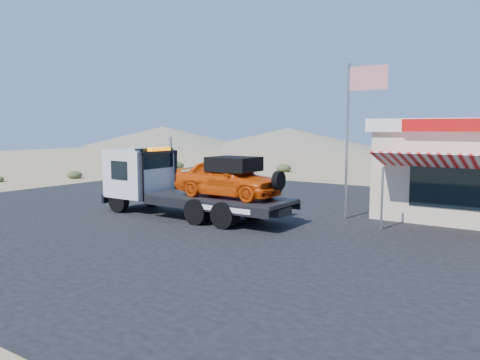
% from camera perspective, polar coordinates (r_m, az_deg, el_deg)
% --- Properties ---
extents(ground, '(120.00, 120.00, 0.00)m').
position_cam_1_polar(ground, '(17.57, -7.45, -5.41)').
color(ground, '#9D8359').
rests_on(ground, ground).
extents(asphalt_lot, '(32.00, 24.00, 0.02)m').
position_cam_1_polar(asphalt_lot, '(18.79, 3.28, -4.56)').
color(asphalt_lot, black).
rests_on(asphalt_lot, ground).
extents(tow_truck, '(8.22, 2.44, 2.75)m').
position_cam_1_polar(tow_truck, '(18.77, -6.25, -0.06)').
color(tow_truck, black).
rests_on(tow_truck, asphalt_lot).
extents(flagpole, '(1.55, 0.10, 6.00)m').
position_cam_1_polar(flagpole, '(18.53, 13.65, 6.79)').
color(flagpole, '#99999E').
rests_on(flagpole, asphalt_lot).
extents(desert_scrub, '(24.28, 31.46, 0.77)m').
position_cam_1_polar(desert_scrub, '(34.56, -13.37, 0.82)').
color(desert_scrub, '#354123').
rests_on(desert_scrub, ground).
extents(distant_hills, '(126.00, 48.00, 4.20)m').
position_cam_1_polar(distant_hills, '(71.24, 16.86, 4.77)').
color(distant_hills, '#726B59').
rests_on(distant_hills, ground).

